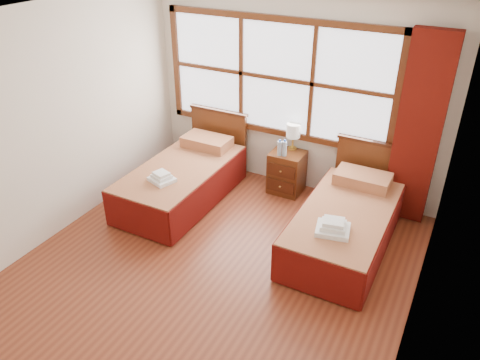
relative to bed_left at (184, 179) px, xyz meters
The scene contains 15 objects.
floor 1.64m from the bed_left, 47.82° to the right, with size 4.50×4.50×0.00m, color brown.
ceiling 2.82m from the bed_left, 47.82° to the right, with size 4.50×4.50×0.00m, color white.
wall_back 1.82m from the bed_left, 44.11° to the left, with size 4.00×4.00×0.00m, color silver.
wall_left 1.82m from the bed_left, 127.36° to the right, with size 4.50×4.50×0.00m, color silver.
wall_right 3.46m from the bed_left, 21.22° to the right, with size 4.50×4.50×0.00m, color silver.
window 1.79m from the bed_left, 50.51° to the left, with size 3.16×0.06×1.56m.
curtain 2.97m from the bed_left, 18.76° to the left, with size 0.50×0.16×2.30m, color #5C1009.
bed_left is the anchor object (origin of this frame).
bed_right 2.20m from the bed_left, ahead, with size 0.96×1.98×0.93m.
nightstand 1.39m from the bed_left, 34.94° to the left, with size 0.44×0.43×0.58m.
towels_left 0.55m from the bed_left, 87.75° to the right, with size 0.35×0.33×0.12m.
towels_right 2.27m from the bed_left, 13.20° to the right, with size 0.39×0.36×0.14m.
lamp 1.58m from the bed_left, 39.38° to the left, with size 0.19×0.19×0.36m.
bottle_near 1.33m from the bed_left, 32.64° to the left, with size 0.06×0.06×0.22m.
bottle_far 1.39m from the bed_left, 31.79° to the left, with size 0.06×0.06×0.23m.
Camera 1 is at (2.08, -3.23, 3.34)m, focal length 35.00 mm.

